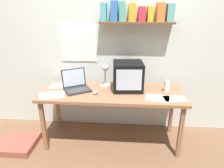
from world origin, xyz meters
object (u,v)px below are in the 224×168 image
Objects in this scene: computer_mouse at (96,92)px; floor_cushion at (19,143)px; loose_paper_near_laptop at (175,99)px; corner_desk at (112,96)px; loose_paper_near_monitor at (59,85)px; printed_handout at (52,95)px; juice_glass at (167,87)px; laptop at (76,85)px; open_notebook at (158,98)px; desk_lamp at (105,73)px; crt_monitor at (128,76)px.

floor_cushion is at bearing -171.04° from computer_mouse.
floor_cushion is (-1.92, -0.07, -0.68)m from loose_paper_near_laptop.
corner_desk is 3.97× the size of floor_cushion.
loose_paper_near_monitor is 0.31m from printed_handout.
corner_desk is 16.17× the size of computer_mouse.
printed_handout is (-1.37, -0.22, -0.06)m from juice_glass.
loose_paper_near_monitor is at bearing 168.62° from corner_desk.
laptop is at bearing 175.13° from corner_desk.
computer_mouse reaches higher than loose_paper_near_laptop.
laptop is 2.86× the size of juice_glass.
loose_paper_near_monitor and printed_handout have the same top height.
loose_paper_near_laptop is (1.19, -0.19, -0.06)m from laptop.
juice_glass reaches higher than computer_mouse.
open_notebook is (1.23, 0.02, -0.00)m from printed_handout.
printed_handout is at bearing -86.56° from loose_paper_near_monitor.
corner_desk is 0.31m from desk_lamp.
juice_glass reaches higher than corner_desk.
corner_desk is at bearing -158.20° from crt_monitor.
corner_desk is at bearing 10.66° from floor_cushion.
desk_lamp is 2.24× the size of juice_glass.
corner_desk is 5.23× the size of printed_handout.
desk_lamp is 0.73m from open_notebook.
floor_cushion is at bearing -169.34° from corner_desk.
juice_glass is 0.47× the size of open_notebook.
desk_lamp reaches higher than corner_desk.
corner_desk is 0.75m from loose_paper_near_laptop.
desk_lamp reaches higher than open_notebook.
floor_cushion is (-1.73, -0.08, -0.68)m from open_notebook.
open_notebook is at bearing -41.64° from laptop.
juice_glass is at bearing -21.38° from desk_lamp.
computer_mouse is (-0.09, -0.23, -0.18)m from desk_lamp.
desk_lamp is 0.90m from loose_paper_near_laptop.
corner_desk reaches higher than floor_cushion.
loose_paper_near_laptop is 0.62× the size of floor_cushion.
open_notebook is (0.99, -0.19, -0.06)m from laptop.
floor_cushion is at bearing -171.67° from crt_monitor.
juice_glass is (1.13, 0.02, 0.00)m from laptop.
computer_mouse is at bearing -161.74° from crt_monitor.
crt_monitor reaches higher than desk_lamp.
loose_paper_near_monitor is at bearing 168.46° from loose_paper_near_laptop.
corner_desk is 4.53× the size of crt_monitor.
crt_monitor is 2.75× the size of juice_glass.
computer_mouse reaches higher than floor_cushion.
desk_lamp is at bearing 19.29° from floor_cushion.
computer_mouse is 0.73m from open_notebook.
printed_handout is (-0.89, -0.26, -0.17)m from crt_monitor.
loose_paper_near_laptop reaches higher than corner_desk.
crt_monitor is 0.46m from open_notebook.
open_notebook is at bearing -15.52° from corner_desk.
desk_lamp is at bearing 1.35° from loose_paper_near_monitor.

